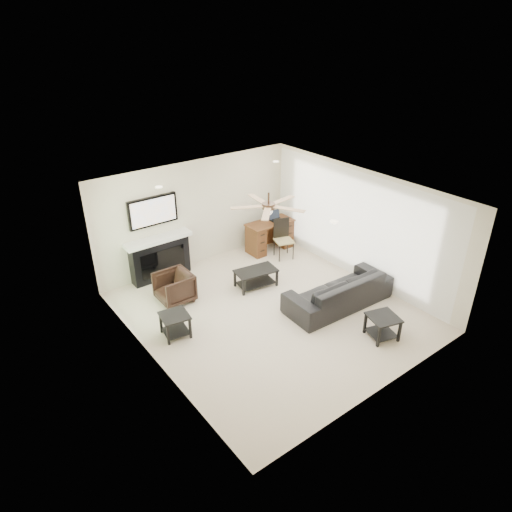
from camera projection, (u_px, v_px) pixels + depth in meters
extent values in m
plane|color=beige|center=(270.00, 312.00, 9.19)|extent=(5.50, 5.50, 0.00)
cube|color=white|center=(272.00, 194.00, 8.03)|extent=(5.00, 5.50, 0.04)
cube|color=beige|center=(197.00, 213.00, 10.55)|extent=(5.00, 0.04, 2.50)
cube|color=beige|center=(389.00, 326.00, 6.67)|extent=(5.00, 0.04, 2.50)
cube|color=beige|center=(149.00, 301.00, 7.27)|extent=(0.04, 5.50, 2.50)
cube|color=beige|center=(360.00, 225.00, 9.95)|extent=(0.04, 5.50, 2.50)
cube|color=white|center=(355.00, 225.00, 10.00)|extent=(0.04, 5.10, 2.40)
cube|color=#93BC89|center=(116.00, 273.00, 8.47)|extent=(0.04, 1.80, 2.10)
cylinder|color=#382619|center=(269.00, 206.00, 8.22)|extent=(1.40, 1.40, 0.30)
imported|color=black|center=(339.00, 290.00, 9.28)|extent=(2.34, 1.01, 0.67)
imported|color=black|center=(174.00, 287.00, 9.41)|extent=(0.71, 0.69, 0.64)
cube|color=black|center=(256.00, 278.00, 9.99)|extent=(0.97, 0.63, 0.40)
cube|color=black|center=(382.00, 327.00, 8.36)|extent=(0.65, 0.65, 0.45)
cube|color=black|center=(175.00, 325.00, 8.41)|extent=(0.57, 0.57, 0.45)
cube|color=black|center=(158.00, 239.00, 9.98)|extent=(1.52, 0.34, 1.91)
cube|color=#3F200F|center=(270.00, 236.00, 11.51)|extent=(1.22, 0.56, 0.76)
cube|color=black|center=(284.00, 239.00, 11.07)|extent=(0.54, 0.55, 0.97)
cube|color=black|center=(277.00, 216.00, 11.37)|extent=(0.33, 0.24, 0.23)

